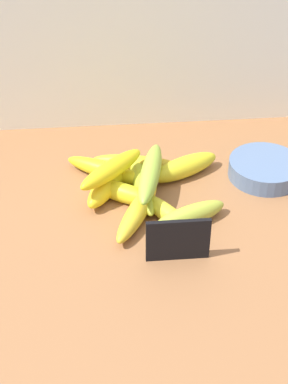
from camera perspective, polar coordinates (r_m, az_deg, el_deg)
name	(u,v)px	position (r cm, az deg, el deg)	size (l,w,h in cm)	color
counter_top	(120,236)	(110.06, -2.29, -4.28)	(110.00, 76.00, 3.00)	#8F5F3A
chalkboard_sign	(178,241)	(101.04, 3.29, -4.77)	(11.00, 1.80, 8.40)	black
fruit_bowl	(265,169)	(124.01, 11.59, 2.21)	(14.94, 14.94, 3.61)	slate
banana_0	(108,184)	(116.81, -3.53, 0.77)	(15.77, 4.27, 4.27)	yellow
banana_1	(140,165)	(122.60, -0.37, 2.67)	(20.28, 3.80, 3.80)	gold
banana_2	(138,211)	(110.31, -0.62, -1.88)	(18.77, 3.66, 3.66)	yellow
banana_3	(123,193)	(114.77, -2.02, -0.07)	(15.07, 3.82, 3.82)	yellow
banana_4	(142,185)	(117.01, -0.17, 0.72)	(19.68, 3.64, 3.64)	#AAB72E
banana_5	(168,214)	(110.01, 2.36, -2.16)	(15.60, 3.30, 3.30)	yellow
banana_6	(190,216)	(109.43, 4.42, -2.29)	(15.10, 3.91, 3.91)	#A5B438
banana_7	(108,171)	(121.04, -3.53, 2.03)	(19.15, 3.62, 3.62)	yellow
banana_8	(184,167)	(121.60, 3.88, 2.41)	(15.99, 4.36, 4.36)	yellow
banana_9	(112,169)	(114.06, -3.15, 2.22)	(16.70, 3.63, 3.63)	yellow
banana_10	(150,173)	(113.84, 0.62, 1.85)	(19.81, 3.74, 3.74)	#91B63B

